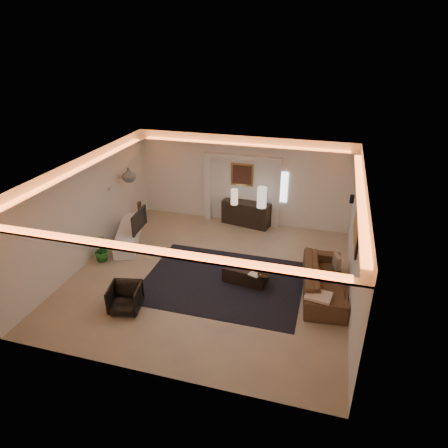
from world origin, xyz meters
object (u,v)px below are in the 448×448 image
(sofa, at_px, (324,280))
(coffee_table, at_px, (246,274))
(console, at_px, (246,213))
(armchair, at_px, (125,298))

(sofa, bearing_deg, coffee_table, 85.33)
(console, xyz_separation_m, armchair, (-1.65, -5.14, -0.08))
(sofa, relative_size, armchair, 3.45)
(console, bearing_deg, armchair, -96.93)
(console, height_order, armchair, console)
(sofa, distance_m, coffee_table, 1.95)
(console, height_order, coffee_table, console)
(console, xyz_separation_m, sofa, (2.68, -3.22, -0.04))
(console, xyz_separation_m, coffee_table, (0.74, -3.25, -0.20))
(console, bearing_deg, coffee_table, -66.33)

